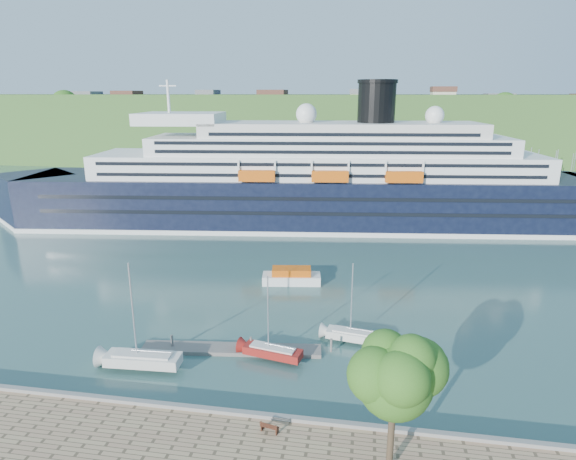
# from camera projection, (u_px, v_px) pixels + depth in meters

# --- Properties ---
(ground) EXTENTS (400.00, 400.00, 0.00)m
(ground) POSITION_uv_depth(u_px,v_px,m) (195.00, 419.00, 37.41)
(ground) COLOR #2C4E48
(ground) RESTS_ON ground
(far_hillside) EXTENTS (400.00, 50.00, 24.00)m
(far_hillside) POSITION_uv_depth(u_px,v_px,m) (333.00, 129.00, 171.73)
(far_hillside) COLOR #375B24
(far_hillside) RESTS_ON ground
(quay_coping) EXTENTS (220.00, 0.50, 0.30)m
(quay_coping) POSITION_uv_depth(u_px,v_px,m) (193.00, 408.00, 36.91)
(quay_coping) COLOR slate
(quay_coping) RESTS_ON promenade
(cruise_ship) EXTENTS (120.84, 31.52, 26.86)m
(cruise_ship) POSITION_uv_depth(u_px,v_px,m) (306.00, 155.00, 89.31)
(cruise_ship) COLOR black
(cruise_ship) RESTS_ON ground
(park_bench) EXTENTS (1.49, 0.88, 0.90)m
(park_bench) POSITION_uv_depth(u_px,v_px,m) (270.00, 426.00, 34.42)
(park_bench) COLOR #452013
(park_bench) RESTS_ON promenade
(promenade_tree) EXTENTS (6.29, 6.29, 10.42)m
(promenade_tree) POSITION_uv_depth(u_px,v_px,m) (394.00, 398.00, 29.78)
(promenade_tree) COLOR #2C5616
(promenade_tree) RESTS_ON promenade
(floating_pontoon) EXTENTS (17.73, 4.15, 0.39)m
(floating_pontoon) POSITION_uv_depth(u_px,v_px,m) (231.00, 349.00, 47.24)
(floating_pontoon) COLOR slate
(floating_pontoon) RESTS_ON ground
(sailboat_white_near) EXTENTS (7.74, 2.49, 9.87)m
(sailboat_white_near) POSITION_uv_depth(u_px,v_px,m) (139.00, 320.00, 42.80)
(sailboat_white_near) COLOR silver
(sailboat_white_near) RESTS_ON ground
(sailboat_red) EXTENTS (6.45, 2.93, 8.04)m
(sailboat_red) POSITION_uv_depth(u_px,v_px,m) (272.00, 321.00, 44.68)
(sailboat_red) COLOR maroon
(sailboat_red) RESTS_ON ground
(sailboat_white_far) EXTENTS (6.49, 2.73, 8.13)m
(sailboat_white_far) POSITION_uv_depth(u_px,v_px,m) (356.00, 306.00, 47.70)
(sailboat_white_far) COLOR silver
(sailboat_white_far) RESTS_ON ground
(tender_launch) EXTENTS (8.06, 3.75, 2.14)m
(tender_launch) POSITION_uv_depth(u_px,v_px,m) (291.00, 276.00, 63.89)
(tender_launch) COLOR #D5550C
(tender_launch) RESTS_ON ground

